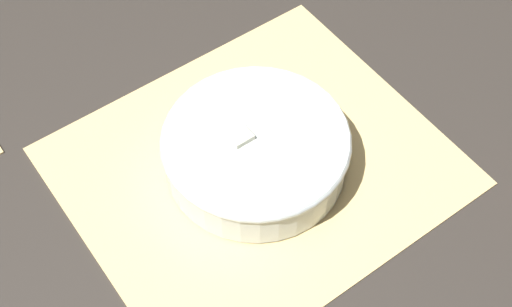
# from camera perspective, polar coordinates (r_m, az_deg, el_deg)

# --- Properties ---
(ground_plane) EXTENTS (6.00, 6.00, 0.00)m
(ground_plane) POSITION_cam_1_polar(r_m,az_deg,el_deg) (0.99, 0.00, -1.07)
(ground_plane) COLOR #2D2823
(bamboo_mat_center) EXTENTS (0.50, 0.43, 0.01)m
(bamboo_mat_center) POSITION_cam_1_polar(r_m,az_deg,el_deg) (0.99, 0.00, -0.97)
(bamboo_mat_center) COLOR #D6B775
(bamboo_mat_center) RESTS_ON ground_plane
(fruit_salad_bowl) EXTENTS (0.25, 0.25, 0.07)m
(fruit_salad_bowl) POSITION_cam_1_polar(r_m,az_deg,el_deg) (0.96, -0.00, 0.39)
(fruit_salad_bowl) COLOR silver
(fruit_salad_bowl) RESTS_ON bamboo_mat_center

